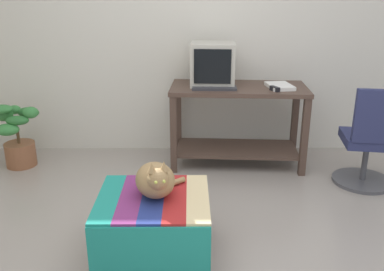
# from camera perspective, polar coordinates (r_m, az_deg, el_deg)

# --- Properties ---
(ground_plane) EXTENTS (14.00, 14.00, 0.00)m
(ground_plane) POSITION_cam_1_polar(r_m,az_deg,el_deg) (2.78, 0.08, -16.73)
(ground_plane) COLOR #9E9389
(back_wall) EXTENTS (8.00, 0.10, 2.60)m
(back_wall) POSITION_cam_1_polar(r_m,az_deg,el_deg) (4.31, -0.14, 14.87)
(back_wall) COLOR silver
(back_wall) RESTS_ON ground_plane
(desk) EXTENTS (1.30, 0.68, 0.77)m
(desk) POSITION_cam_1_polar(r_m,az_deg,el_deg) (4.03, 6.24, 3.19)
(desk) COLOR #4C382D
(desk) RESTS_ON ground_plane
(tv_monitor) EXTENTS (0.43, 0.40, 0.39)m
(tv_monitor) POSITION_cam_1_polar(r_m,az_deg,el_deg) (3.97, 2.83, 9.60)
(tv_monitor) COLOR #BCB7A8
(tv_monitor) RESTS_ON desk
(keyboard) EXTENTS (0.41, 0.17, 0.02)m
(keyboard) POSITION_cam_1_polar(r_m,az_deg,el_deg) (3.83, 3.05, 6.47)
(keyboard) COLOR #333338
(keyboard) RESTS_ON desk
(book) EXTENTS (0.24, 0.32, 0.03)m
(book) POSITION_cam_1_polar(r_m,az_deg,el_deg) (3.96, 11.82, 6.59)
(book) COLOR white
(book) RESTS_ON desk
(ottoman_with_blanket) EXTENTS (0.69, 0.65, 0.42)m
(ottoman_with_blanket) POSITION_cam_1_polar(r_m,az_deg,el_deg) (2.74, -5.19, -12.21)
(ottoman_with_blanket) COLOR #4C4238
(ottoman_with_blanket) RESTS_ON ground_plane
(cat) EXTENTS (0.34, 0.38, 0.27)m
(cat) POSITION_cam_1_polar(r_m,az_deg,el_deg) (2.59, -4.94, -6.01)
(cat) COLOR #9E7A4C
(cat) RESTS_ON ottoman_with_blanket
(potted_plant) EXTENTS (0.45, 0.36, 0.62)m
(potted_plant) POSITION_cam_1_polar(r_m,az_deg,el_deg) (4.34, -22.65, -0.26)
(potted_plant) COLOR brown
(potted_plant) RESTS_ON ground_plane
(office_chair) EXTENTS (0.52, 0.52, 0.89)m
(office_chair) POSITION_cam_1_polar(r_m,az_deg,el_deg) (3.88, 22.97, -1.07)
(office_chair) COLOR #4C4C51
(office_chair) RESTS_ON ground_plane
(stapler) EXTENTS (0.08, 0.11, 0.04)m
(stapler) POSITION_cam_1_polar(r_m,az_deg,el_deg) (3.83, 11.18, 6.24)
(stapler) COLOR black
(stapler) RESTS_ON desk
(pen) EXTENTS (0.12, 0.09, 0.01)m
(pen) POSITION_cam_1_polar(r_m,az_deg,el_deg) (4.08, 12.02, 6.77)
(pen) COLOR #2351B2
(pen) RESTS_ON desk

